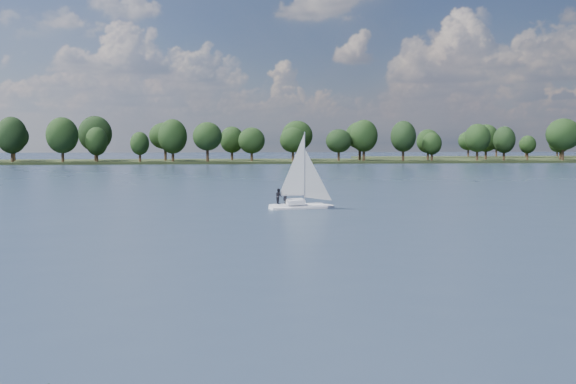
% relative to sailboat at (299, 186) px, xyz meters
% --- Properties ---
extents(ground, '(700.00, 700.00, 0.00)m').
position_rel_sailboat_xyz_m(ground, '(3.30, 51.21, -2.36)').
color(ground, '#233342').
rests_on(ground, ground).
extents(far_shore, '(660.00, 40.00, 1.50)m').
position_rel_sailboat_xyz_m(far_shore, '(3.30, 163.21, -2.36)').
color(far_shore, black).
rests_on(far_shore, ground).
extents(sailboat, '(6.66, 3.14, 8.46)m').
position_rel_sailboat_xyz_m(sailboat, '(0.00, 0.00, 0.00)').
color(sailboat, silver).
rests_on(sailboat, ground).
extents(treeline, '(562.53, 74.36, 17.58)m').
position_rel_sailboat_xyz_m(treeline, '(-4.70, 159.33, 5.75)').
color(treeline, black).
rests_on(treeline, ground).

